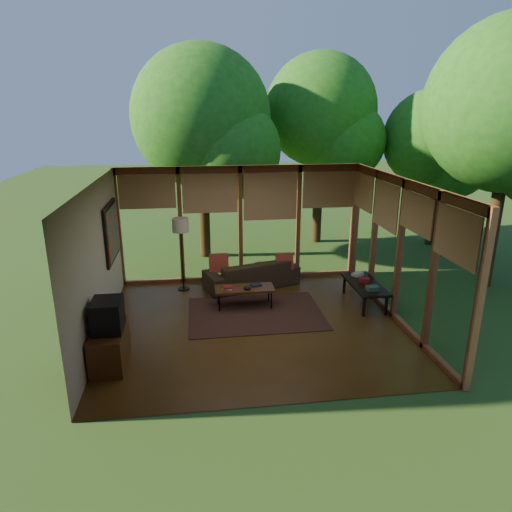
{
  "coord_description": "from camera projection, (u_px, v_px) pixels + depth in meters",
  "views": [
    {
      "loc": [
        -1.05,
        -7.76,
        3.87
      ],
      "look_at": [
        0.12,
        0.7,
        1.14
      ],
      "focal_mm": 32.0,
      "sensor_mm": 36.0,
      "label": 1
    }
  ],
  "objects": [
    {
      "name": "floor_lamp",
      "position": [
        181.0,
        229.0,
        9.92
      ],
      "size": [
        0.36,
        0.36,
        1.65
      ],
      "color": "black",
      "rests_on": "floor"
    },
    {
      "name": "console_book_b",
      "position": [
        364.0,
        280.0,
        9.49
      ],
      "size": [
        0.23,
        0.19,
        0.09
      ],
      "primitive_type": "cube",
      "rotation": [
        0.0,
        0.0,
        -0.28
      ],
      "color": "maroon",
      "rests_on": "side_console"
    },
    {
      "name": "ct_book_upper",
      "position": [
        227.0,
        287.0,
        9.19
      ],
      "size": [
        0.19,
        0.15,
        0.03
      ],
      "primitive_type": "cube",
      "rotation": [
        0.0,
        0.0,
        0.06
      ],
      "color": "maroon",
      "rests_on": "coffee_table"
    },
    {
      "name": "ct_book_side",
      "position": [
        256.0,
        285.0,
        9.4
      ],
      "size": [
        0.25,
        0.22,
        0.03
      ],
      "primitive_type": "cube",
      "rotation": [
        0.0,
        0.0,
        0.35
      ],
      "color": "#162033",
      "rests_on": "coffee_table"
    },
    {
      "name": "window_wall_right",
      "position": [
        399.0,
        251.0,
        8.58
      ],
      "size": [
        0.12,
        5.0,
        2.7
      ],
      "primitive_type": "cube",
      "color": "brown",
      "rests_on": "ground"
    },
    {
      "name": "console_book_c",
      "position": [
        358.0,
        274.0,
        9.87
      ],
      "size": [
        0.28,
        0.25,
        0.06
      ],
      "primitive_type": "cube",
      "rotation": [
        0.0,
        0.0,
        0.47
      ],
      "color": "beige",
      "rests_on": "side_console"
    },
    {
      "name": "exterior_lawn",
      "position": [
        436.0,
        218.0,
        17.23
      ],
      "size": [
        40.0,
        40.0,
        0.0
      ],
      "primitive_type": "plane",
      "color": "#2D521E",
      "rests_on": "ground"
    },
    {
      "name": "media_cabinet",
      "position": [
        110.0,
        347.0,
        7.21
      ],
      "size": [
        0.5,
        1.0,
        0.6
      ],
      "primitive_type": "cube",
      "color": "#583018",
      "rests_on": "floor"
    },
    {
      "name": "tree_nw",
      "position": [
        201.0,
        117.0,
        11.68
      ],
      "size": [
        3.59,
        3.59,
        5.51
      ],
      "color": "#352513",
      "rests_on": "ground"
    },
    {
      "name": "television",
      "position": [
        107.0,
        315.0,
        7.04
      ],
      "size": [
        0.45,
        0.55,
        0.5
      ],
      "primitive_type": "cube",
      "color": "black",
      "rests_on": "media_cabinet"
    },
    {
      "name": "sofa",
      "position": [
        252.0,
        273.0,
        10.45
      ],
      "size": [
        2.28,
        1.43,
        0.62
      ],
      "primitive_type": "imported",
      "rotation": [
        0.0,
        0.0,
        3.45
      ],
      "color": "#3A2B1D",
      "rests_on": "floor"
    },
    {
      "name": "pillow_left",
      "position": [
        219.0,
        264.0,
        10.22
      ],
      "size": [
        0.43,
        0.23,
        0.45
      ],
      "primitive_type": "cube",
      "rotation": [
        -0.21,
        0.0,
        0.0
      ],
      "color": "maroon",
      "rests_on": "sofa"
    },
    {
      "name": "window_wall_back",
      "position": [
        241.0,
        224.0,
        10.58
      ],
      "size": [
        5.5,
        0.12,
        2.7
      ],
      "primitive_type": "cube",
      "color": "brown",
      "rests_on": "ground"
    },
    {
      "name": "wall_left",
      "position": [
        97.0,
        264.0,
        7.87
      ],
      "size": [
        0.04,
        5.0,
        2.7
      ],
      "primitive_type": "cube",
      "color": "beige",
      "rests_on": "ground"
    },
    {
      "name": "floor",
      "position": [
        255.0,
        325.0,
        8.64
      ],
      "size": [
        5.5,
        5.5,
        0.0
      ],
      "primitive_type": "plane",
      "color": "brown",
      "rests_on": "ground"
    },
    {
      "name": "ct_bowl",
      "position": [
        247.0,
        288.0,
        9.2
      ],
      "size": [
        0.16,
        0.16,
        0.07
      ],
      "primitive_type": "ellipsoid",
      "color": "black",
      "rests_on": "coffee_table"
    },
    {
      "name": "side_console",
      "position": [
        365.0,
        285.0,
        9.47
      ],
      "size": [
        0.6,
        1.4,
        0.46
      ],
      "color": "black",
      "rests_on": "floor"
    },
    {
      "name": "tree_far",
      "position": [
        432.0,
        139.0,
        12.92
      ],
      "size": [
        2.75,
        2.75,
        4.49
      ],
      "color": "#352513",
      "rests_on": "ground"
    },
    {
      "name": "tree_ne",
      "position": [
        321.0,
        111.0,
        13.08
      ],
      "size": [
        3.21,
        3.21,
        5.49
      ],
      "color": "#352513",
      "rests_on": "ground"
    },
    {
      "name": "ct_book_lower",
      "position": [
        227.0,
        289.0,
        9.2
      ],
      "size": [
        0.21,
        0.18,
        0.03
      ],
      "primitive_type": "cube",
      "rotation": [
        0.0,
        0.0,
        -0.25
      ],
      "color": "beige",
      "rests_on": "coffee_table"
    },
    {
      "name": "console_book_a",
      "position": [
        372.0,
        288.0,
        9.07
      ],
      "size": [
        0.25,
        0.18,
        0.09
      ],
      "primitive_type": "cube",
      "rotation": [
        0.0,
        0.0,
        0.04
      ],
      "color": "#355D54",
      "rests_on": "side_console"
    },
    {
      "name": "coffee_table",
      "position": [
        244.0,
        289.0,
        9.31
      ],
      "size": [
        1.2,
        0.5,
        0.43
      ],
      "color": "#583018",
      "rests_on": "floor"
    },
    {
      "name": "ceiling",
      "position": [
        255.0,
        182.0,
        7.81
      ],
      "size": [
        5.5,
        5.5,
        0.0
      ],
      "primitive_type": "plane",
      "rotation": [
        3.14,
        0.0,
        0.0
      ],
      "color": "silver",
      "rests_on": "ground"
    },
    {
      "name": "wall_front",
      "position": [
        281.0,
        316.0,
        5.87
      ],
      "size": [
        5.5,
        0.04,
        2.7
      ],
      "primitive_type": "cube",
      "color": "beige",
      "rests_on": "ground"
    },
    {
      "name": "wall_painting",
      "position": [
        112.0,
        232.0,
        9.13
      ],
      "size": [
        0.06,
        1.35,
        1.15
      ],
      "color": "black",
      "rests_on": "wall_left"
    },
    {
      "name": "rug",
      "position": [
        255.0,
        313.0,
        9.11
      ],
      "size": [
        2.65,
        1.88,
        0.01
      ],
      "primitive_type": "cube",
      "color": "brown",
      "rests_on": "floor"
    },
    {
      "name": "pillow_right",
      "position": [
        284.0,
        262.0,
        10.42
      ],
      "size": [
        0.39,
        0.21,
        0.41
      ],
      "primitive_type": "cube",
      "rotation": [
        -0.21,
        0.0,
        0.0
      ],
      "color": "maroon",
      "rests_on": "sofa"
    }
  ]
}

